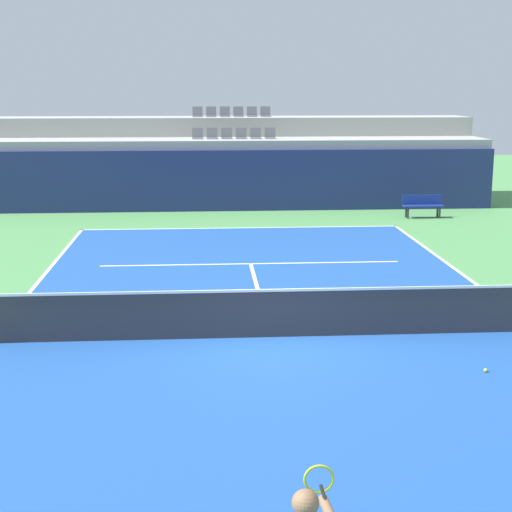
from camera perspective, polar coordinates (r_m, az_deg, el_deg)
name	(u,v)px	position (r m, az deg, el deg)	size (l,w,h in m)	color
ground_plane	(271,337)	(15.22, 1.10, -6.03)	(80.00, 80.00, 0.00)	#4C8C4C
court_surface	(271,337)	(15.22, 1.10, -6.01)	(11.00, 24.00, 0.01)	#1E4C99
baseline_far	(241,228)	(26.80, -1.13, 2.08)	(11.00, 0.10, 0.00)	white
service_line_far	(251,264)	(21.37, -0.40, -0.58)	(8.26, 0.10, 0.00)	white
centre_service_line	(259,294)	(18.27, 0.22, -2.83)	(0.10, 6.40, 0.00)	white
back_wall	(236,181)	(30.49, -1.50, 5.59)	(20.56, 0.30, 2.39)	navy
stands_tier_lower	(234,172)	(31.81, -1.61, 6.18)	(20.56, 2.40, 2.73)	#9E9E99
stands_tier_upper	(232,158)	(34.16, -1.78, 7.27)	(20.56, 2.40, 3.52)	#9E9E99
seating_row_lower	(234,136)	(31.78, -1.63, 8.87)	(3.39, 0.44, 0.44)	slate
seating_row_upper	(232,114)	(34.14, -1.81, 10.44)	(3.39, 0.44, 0.44)	slate
tennis_net	(271,313)	(15.07, 1.11, -4.19)	(11.08, 0.08, 1.07)	black
player_bench	(423,204)	(29.60, 12.19, 3.76)	(1.50, 0.40, 0.85)	navy
tennis_ball_1	(486,370)	(13.98, 16.57, -8.08)	(0.07, 0.07, 0.07)	#CCE033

